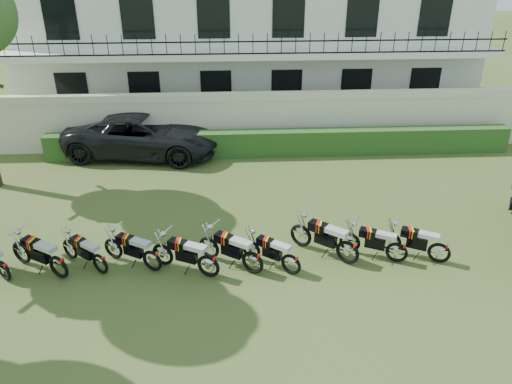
# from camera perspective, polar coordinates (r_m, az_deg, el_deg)

# --- Properties ---
(ground) EXTENTS (100.00, 100.00, 0.00)m
(ground) POSITION_cam_1_polar(r_m,az_deg,el_deg) (13.32, 1.60, -7.80)
(ground) COLOR #3D5020
(ground) RESTS_ON ground
(perimeter_wall) EXTENTS (30.00, 0.35, 2.30)m
(perimeter_wall) POSITION_cam_1_polar(r_m,az_deg,el_deg) (19.99, -0.24, 8.19)
(perimeter_wall) COLOR beige
(perimeter_wall) RESTS_ON ground
(hedge) EXTENTS (18.00, 0.60, 1.00)m
(hedge) POSITION_cam_1_polar(r_m,az_deg,el_deg) (19.55, 2.83, 5.62)
(hedge) COLOR #1B4317
(hedge) RESTS_ON ground
(building) EXTENTS (20.40, 9.60, 7.40)m
(building) POSITION_cam_1_polar(r_m,az_deg,el_deg) (25.19, -1.00, 18.05)
(building) COLOR silver
(building) RESTS_ON ground
(motorcycle_0) EXTENTS (1.37, 1.19, 0.94)m
(motorcycle_0) POSITION_cam_1_polar(r_m,az_deg,el_deg) (13.82, -26.95, -7.56)
(motorcycle_0) COLOR black
(motorcycle_0) RESTS_ON ground
(motorcycle_1) EXTENTS (1.74, 1.13, 1.08)m
(motorcycle_1) POSITION_cam_1_polar(r_m,az_deg,el_deg) (13.31, -21.72, -7.42)
(motorcycle_1) COLOR black
(motorcycle_1) RESTS_ON ground
(motorcycle_2) EXTENTS (1.43, 1.14, 0.95)m
(motorcycle_2) POSITION_cam_1_polar(r_m,az_deg,el_deg) (13.17, -17.45, -7.35)
(motorcycle_2) COLOR black
(motorcycle_2) RESTS_ON ground
(motorcycle_3) EXTENTS (1.65, 1.00, 1.01)m
(motorcycle_3) POSITION_cam_1_polar(r_m,az_deg,el_deg) (12.92, -11.82, -7.17)
(motorcycle_3) COLOR black
(motorcycle_3) RESTS_ON ground
(motorcycle_4) EXTENTS (1.79, 0.97, 1.06)m
(motorcycle_4) POSITION_cam_1_polar(r_m,az_deg,el_deg) (12.49, -5.48, -7.85)
(motorcycle_4) COLOR black
(motorcycle_4) RESTS_ON ground
(motorcycle_5) EXTENTS (1.69, 1.18, 1.07)m
(motorcycle_5) POSITION_cam_1_polar(r_m,az_deg,el_deg) (12.55, -0.38, -7.47)
(motorcycle_5) COLOR black
(motorcycle_5) RESTS_ON ground
(motorcycle_6) EXTENTS (1.47, 1.14, 0.97)m
(motorcycle_6) POSITION_cam_1_polar(r_m,az_deg,el_deg) (12.58, 4.05, -7.72)
(motorcycle_6) COLOR black
(motorcycle_6) RESTS_ON ground
(motorcycle_7) EXTENTS (1.67, 1.37, 1.12)m
(motorcycle_7) POSITION_cam_1_polar(r_m,az_deg,el_deg) (13.12, 10.48, -6.19)
(motorcycle_7) COLOR black
(motorcycle_7) RESTS_ON ground
(motorcycle_8) EXTENTS (1.67, 0.92, 0.99)m
(motorcycle_8) POSITION_cam_1_polar(r_m,az_deg,el_deg) (13.49, 15.85, -6.15)
(motorcycle_8) COLOR black
(motorcycle_8) RESTS_ON ground
(motorcycle_9) EXTENTS (1.66, 0.96, 1.00)m
(motorcycle_9) POSITION_cam_1_polar(r_m,az_deg,el_deg) (13.80, 20.29, -6.04)
(motorcycle_9) COLOR black
(motorcycle_9) RESTS_ON ground
(suv) EXTENTS (6.24, 3.56, 1.64)m
(suv) POSITION_cam_1_polar(r_m,az_deg,el_deg) (19.94, -12.79, 6.39)
(suv) COLOR black
(suv) RESTS_ON ground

